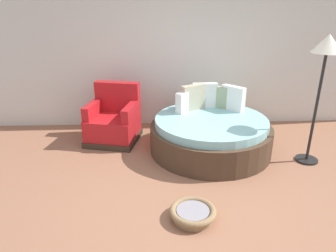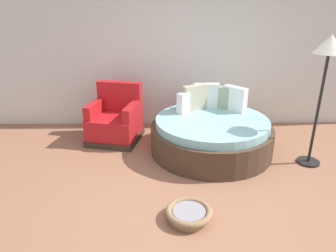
{
  "view_description": "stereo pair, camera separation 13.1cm",
  "coord_description": "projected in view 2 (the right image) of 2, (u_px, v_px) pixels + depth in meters",
  "views": [
    {
      "loc": [
        -0.49,
        -3.08,
        2.21
      ],
      "look_at": [
        -0.3,
        1.02,
        0.55
      ],
      "focal_mm": 33.23,
      "sensor_mm": 36.0,
      "label": 1
    },
    {
      "loc": [
        -0.36,
        -3.09,
        2.21
      ],
      "look_at": [
        -0.3,
        1.02,
        0.55
      ],
      "focal_mm": 33.23,
      "sensor_mm": 36.0,
      "label": 2
    }
  ],
  "objects": [
    {
      "name": "floor_lamp",
      "position": [
        328.0,
        57.0,
        3.99
      ],
      "size": [
        0.4,
        0.4,
        1.82
      ],
      "color": "black",
      "rests_on": "ground_plane"
    },
    {
      "name": "round_daybed",
      "position": [
        211.0,
        134.0,
        4.84
      ],
      "size": [
        1.88,
        1.88,
        0.95
      ],
      "color": "#473323",
      "rests_on": "ground_plane"
    },
    {
      "name": "back_wall",
      "position": [
        184.0,
        40.0,
        5.51
      ],
      "size": [
        8.0,
        0.12,
        3.13
      ],
      "primitive_type": "cube",
      "color": "silver",
      "rests_on": "ground_plane"
    },
    {
      "name": "ground_plane",
      "position": [
        194.0,
        201.0,
        3.7
      ],
      "size": [
        8.0,
        8.0,
        0.02
      ],
      "primitive_type": "cube",
      "color": "#936047"
    },
    {
      "name": "pet_basket",
      "position": [
        189.0,
        213.0,
        3.36
      ],
      "size": [
        0.51,
        0.51,
        0.13
      ],
      "color": "#8E704C",
      "rests_on": "ground_plane"
    },
    {
      "name": "red_armchair",
      "position": [
        116.0,
        121.0,
        5.23
      ],
      "size": [
        0.96,
        0.96,
        0.94
      ],
      "color": "#38281E",
      "rests_on": "ground_plane"
    }
  ]
}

